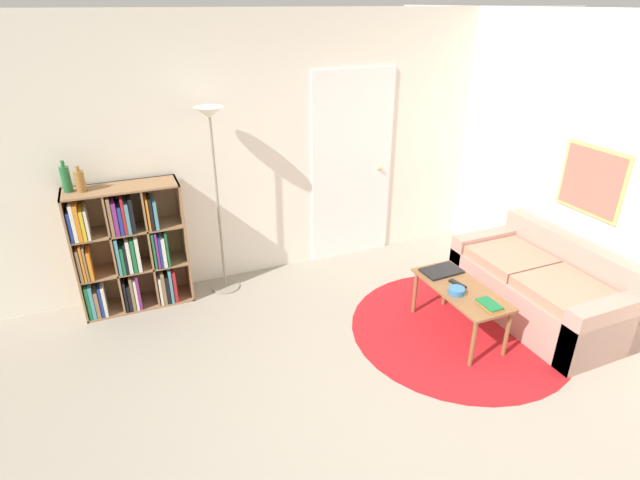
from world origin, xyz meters
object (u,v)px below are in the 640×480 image
bookshelf (127,251)px  floor_lamp (213,150)px  couch (543,289)px  bottle_left (66,179)px  coffee_table (461,294)px  laptop (442,271)px  bowl (457,291)px  bottle_middle (80,181)px

bookshelf → floor_lamp: (0.86, -0.03, 0.86)m
floor_lamp → couch: 3.26m
bookshelf → bottle_left: 0.82m
floor_lamp → coffee_table: size_ratio=2.00×
laptop → bowl: bowl is taller
couch → bowl: size_ratio=11.48×
floor_lamp → couch: floor_lamp is taller
floor_lamp → laptop: (1.70, -1.25, -0.97)m
bowl → bottle_middle: 3.27m
bookshelf → bottle_middle: (-0.26, -0.00, 0.71)m
coffee_table → bottle_left: 3.46m
bowl → coffee_table: bearing=31.1°
bookshelf → coffee_table: bookshelf is taller
bowl → floor_lamp: bearing=134.9°
couch → coffee_table: size_ratio=1.72×
floor_lamp → bottle_left: size_ratio=6.68×
couch → bowl: (-0.99, -0.00, 0.21)m
bottle_left → couch: bearing=-23.6°
coffee_table → bowl: (-0.10, -0.06, 0.08)m
coffee_table → bowl: size_ratio=6.68×
floor_lamp → coffee_table: 2.52m
floor_lamp → laptop: bearing=-36.3°
coffee_table → bottle_middle: 3.35m
bookshelf → bottle_left: bottle_left is taller
bookshelf → floor_lamp: bearing=-2.0°
couch → bottle_middle: bearing=156.3°
bottle_left → bowl: bearing=-30.5°
floor_lamp → bottle_middle: 1.14m
bowl → couch: bearing=0.0°
coffee_table → bottle_middle: bearing=150.9°
coffee_table → laptop: 0.30m
coffee_table → bottle_middle: size_ratio=4.08×
bookshelf → bottle_left: (-0.37, 0.03, 0.73)m
bottle_left → bottle_middle: bearing=-19.5°
bookshelf → floor_lamp: size_ratio=0.66×
couch → bowl: 1.02m
bookshelf → laptop: bearing=-26.6°
bottle_middle → bookshelf: bearing=1.0°
floor_lamp → bowl: 2.46m
bookshelf → laptop: 2.87m
floor_lamp → bottle_middle: floor_lamp is taller
bottle_left → bottle_middle: 0.11m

